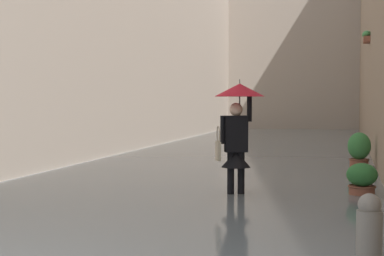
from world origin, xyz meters
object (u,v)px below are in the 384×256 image
person_wading (237,120)px  potted_plant_near_left (362,181)px  mooring_bollard (369,232)px  potted_plant_mid_left (359,151)px

person_wading → potted_plant_near_left: 2.35m
potted_plant_near_left → mooring_bollard: size_ratio=0.83×
person_wading → potted_plant_near_left: size_ratio=3.21×
person_wading → potted_plant_mid_left: 4.99m
person_wading → potted_plant_mid_left: person_wading is taller
person_wading → mooring_bollard: size_ratio=2.65×
mooring_bollard → potted_plant_mid_left: bearing=-90.5°
potted_plant_mid_left → mooring_bollard: (0.07, 8.18, -0.12)m
person_wading → mooring_bollard: bearing=118.5°
mooring_bollard → potted_plant_near_left: bearing=-90.5°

